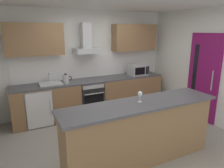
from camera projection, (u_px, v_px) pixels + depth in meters
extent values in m
cube|color=gray|center=(121.00, 139.00, 4.13)|extent=(5.40, 4.60, 0.02)
cube|color=white|center=(123.00, 0.00, 3.46)|extent=(5.40, 4.60, 0.02)
cube|color=white|center=(87.00, 62.00, 5.40)|extent=(5.40, 0.12, 2.60)
cube|color=white|center=(207.00, 66.00, 4.78)|extent=(0.12, 4.60, 2.60)
cube|color=white|center=(88.00, 65.00, 5.36)|extent=(3.74, 0.02, 0.66)
cube|color=olive|center=(93.00, 97.00, 5.30)|extent=(3.88, 0.60, 0.86)
cube|color=#4C4C51|center=(93.00, 80.00, 5.18)|extent=(3.88, 0.60, 0.04)
cube|color=olive|center=(140.00, 134.00, 3.32)|extent=(2.51, 0.52, 0.98)
cube|color=#4C4C51|center=(141.00, 104.00, 3.19)|extent=(2.61, 0.64, 0.04)
cube|color=olive|center=(34.00, 39.00, 4.49)|extent=(1.24, 0.32, 0.70)
cube|color=olive|center=(134.00, 38.00, 5.61)|extent=(1.24, 0.32, 0.70)
cube|color=#7A1456|center=(203.00, 78.00, 4.81)|extent=(0.04, 0.85, 2.05)
cube|color=black|center=(195.00, 72.00, 4.98)|extent=(0.01, 0.11, 1.31)
cylinder|color=#B7BABC|center=(212.00, 81.00, 4.56)|extent=(0.03, 0.03, 0.45)
cube|color=slate|center=(90.00, 97.00, 5.23)|extent=(0.60, 0.56, 0.80)
cube|color=black|center=(94.00, 103.00, 4.99)|extent=(0.50, 0.02, 0.48)
cube|color=#B7BABC|center=(94.00, 87.00, 4.89)|extent=(0.54, 0.02, 0.09)
cylinder|color=#B7BABC|center=(94.00, 94.00, 4.90)|extent=(0.49, 0.02, 0.02)
cube|color=white|center=(38.00, 106.00, 4.69)|extent=(0.58, 0.56, 0.85)
cube|color=silver|center=(40.00, 110.00, 4.44)|extent=(0.55, 0.02, 0.80)
cylinder|color=#B7BABC|center=(50.00, 107.00, 4.51)|extent=(0.02, 0.02, 0.38)
cube|color=#B7BABC|center=(138.00, 70.00, 5.67)|extent=(0.50, 0.36, 0.30)
cube|color=black|center=(140.00, 71.00, 5.48)|extent=(0.30, 0.02, 0.19)
cube|color=black|center=(147.00, 70.00, 5.58)|extent=(0.10, 0.01, 0.21)
cube|color=silver|center=(50.00, 84.00, 4.70)|extent=(0.50, 0.40, 0.04)
cylinder|color=#B7BABC|center=(49.00, 78.00, 4.78)|extent=(0.03, 0.03, 0.26)
cylinder|color=#B7BABC|center=(49.00, 73.00, 4.68)|extent=(0.03, 0.16, 0.03)
cylinder|color=#B7BABC|center=(66.00, 79.00, 4.80)|extent=(0.15, 0.15, 0.20)
sphere|color=black|center=(65.00, 74.00, 4.77)|extent=(0.06, 0.06, 0.06)
cone|color=#B7BABC|center=(61.00, 78.00, 4.74)|extent=(0.09, 0.04, 0.07)
torus|color=black|center=(70.00, 78.00, 4.83)|extent=(0.11, 0.02, 0.11)
cube|color=#B7BABC|center=(87.00, 51.00, 5.02)|extent=(0.62, 0.45, 0.12)
cube|color=#B7BABC|center=(86.00, 36.00, 4.97)|extent=(0.22, 0.22, 0.60)
cylinder|color=silver|center=(140.00, 102.00, 3.22)|extent=(0.07, 0.07, 0.01)
cylinder|color=silver|center=(140.00, 99.00, 3.20)|extent=(0.01, 0.01, 0.09)
ellipsoid|color=silver|center=(140.00, 94.00, 3.18)|extent=(0.08, 0.08, 0.10)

